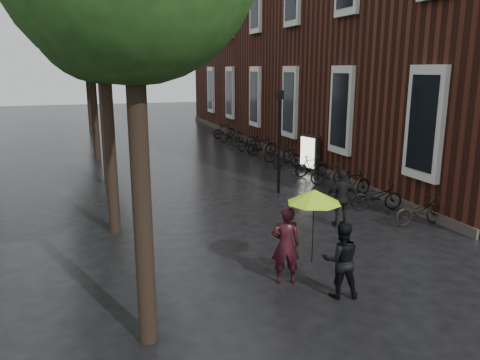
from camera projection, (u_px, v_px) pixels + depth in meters
name	position (u px, v px, depth m)	size (l,w,h in m)	color
ground	(375.00, 329.00, 8.63)	(120.00, 120.00, 0.00)	black
brick_building	(339.00, 46.00, 28.44)	(10.20, 33.20, 12.00)	#38160F
street_trees	(93.00, 30.00, 20.51)	(4.33, 34.03, 8.91)	black
person_burgundy	(286.00, 245.00, 10.33)	(0.65, 0.43, 1.78)	black
person_black	(341.00, 260.00, 9.71)	(0.79, 0.62, 1.63)	black
lime_umbrella	(314.00, 196.00, 9.83)	(1.17, 1.17, 1.71)	black
pedestrian_walking	(342.00, 198.00, 14.09)	(1.03, 0.43, 1.75)	black
parked_bicycles	(285.00, 156.00, 22.94)	(2.10, 20.26, 1.04)	black
ad_lightbox	(310.00, 153.00, 21.69)	(0.26, 1.12, 1.69)	black
lamp_post	(280.00, 132.00, 17.52)	(0.20, 0.20, 3.90)	black
cycle_sign	(104.00, 129.00, 22.91)	(0.14, 0.49, 2.72)	#262628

